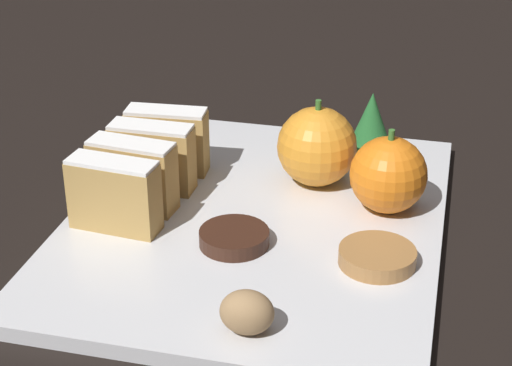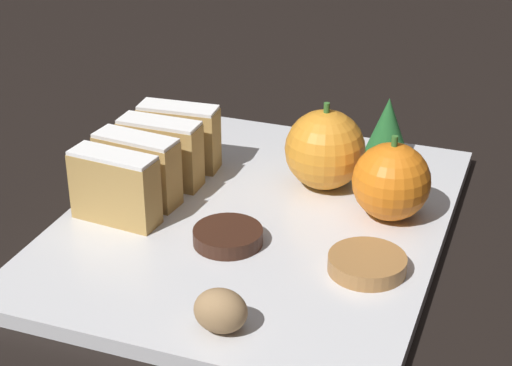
{
  "view_description": "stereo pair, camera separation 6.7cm",
  "coord_description": "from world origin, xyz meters",
  "px_view_note": "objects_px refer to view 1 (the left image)",
  "views": [
    {
      "loc": [
        0.14,
        -0.58,
        0.35
      ],
      "look_at": [
        0.0,
        0.0,
        0.04
      ],
      "focal_mm": 60.0,
      "sensor_mm": 36.0,
      "label": 1
    },
    {
      "loc": [
        0.21,
        -0.56,
        0.35
      ],
      "look_at": [
        0.0,
        0.0,
        0.04
      ],
      "focal_mm": 60.0,
      "sensor_mm": 36.0,
      "label": 2
    }
  ],
  "objects_px": {
    "chocolate_cookie": "(234,238)",
    "orange_near": "(388,175)",
    "walnut": "(247,312)",
    "orange_far": "(317,146)"
  },
  "relations": [
    {
      "from": "chocolate_cookie",
      "to": "orange_near",
      "type": "bearing_deg",
      "value": 38.12
    },
    {
      "from": "walnut",
      "to": "chocolate_cookie",
      "type": "xyz_separation_m",
      "value": [
        -0.04,
        0.1,
        -0.01
      ]
    },
    {
      "from": "orange_near",
      "to": "orange_far",
      "type": "xyz_separation_m",
      "value": [
        -0.06,
        0.03,
        0.0
      ]
    },
    {
      "from": "orange_far",
      "to": "walnut",
      "type": "distance_m",
      "value": 0.22
    },
    {
      "from": "orange_near",
      "to": "chocolate_cookie",
      "type": "bearing_deg",
      "value": -141.88
    },
    {
      "from": "orange_near",
      "to": "orange_far",
      "type": "bearing_deg",
      "value": 152.23
    },
    {
      "from": "orange_far",
      "to": "walnut",
      "type": "bearing_deg",
      "value": -91.52
    },
    {
      "from": "orange_near",
      "to": "walnut",
      "type": "distance_m",
      "value": 0.2
    },
    {
      "from": "chocolate_cookie",
      "to": "orange_far",
      "type": "bearing_deg",
      "value": 70.36
    },
    {
      "from": "chocolate_cookie",
      "to": "walnut",
      "type": "bearing_deg",
      "value": -70.6
    }
  ]
}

